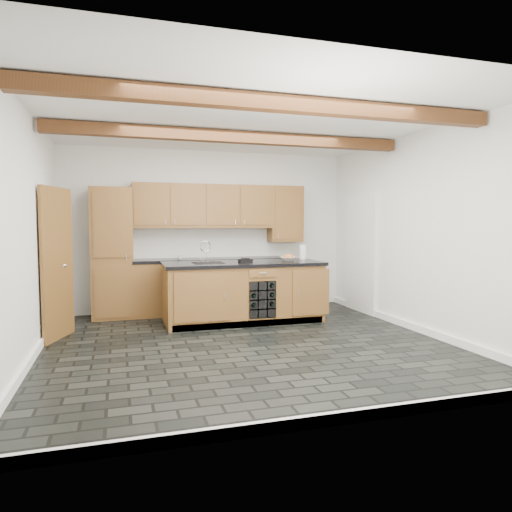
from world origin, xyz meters
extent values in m
plane|color=black|center=(0.00, 0.00, 0.00)|extent=(5.00, 5.00, 0.00)
plane|color=white|center=(0.00, 2.50, 1.40)|extent=(5.00, 0.00, 5.00)
plane|color=white|center=(-2.50, 0.00, 1.40)|extent=(0.00, 5.00, 5.00)
plane|color=white|center=(2.50, 0.00, 1.40)|extent=(0.00, 5.00, 5.00)
plane|color=white|center=(0.00, 0.00, 2.80)|extent=(5.00, 5.00, 0.00)
cube|color=#592E16|center=(0.00, -1.20, 2.70)|extent=(4.90, 0.15, 0.15)
cube|color=#592E16|center=(0.00, 0.60, 2.70)|extent=(4.90, 0.15, 0.15)
cube|color=white|center=(-2.48, 0.00, 0.05)|extent=(0.04, 5.00, 0.10)
cube|color=white|center=(2.48, 0.00, 0.05)|extent=(0.04, 5.00, 0.10)
cube|color=white|center=(0.00, -2.48, 0.05)|extent=(5.00, 0.04, 0.10)
cube|color=white|center=(-2.47, 1.30, 1.02)|extent=(0.06, 0.94, 2.04)
cube|color=brown|center=(-2.32, 0.95, 1.00)|extent=(0.31, 0.77, 2.00)
cube|color=white|center=(2.47, 1.50, 1.02)|extent=(0.06, 0.98, 2.04)
cube|color=black|center=(2.50, 1.50, 1.00)|extent=(0.02, 0.86, 1.96)
cube|color=brown|center=(-1.65, 2.20, 1.05)|extent=(0.65, 0.60, 2.10)
cube|color=brown|center=(-0.02, 2.20, 0.44)|extent=(2.60, 0.60, 0.88)
cube|color=black|center=(-0.02, 2.20, 0.91)|extent=(2.64, 0.62, 0.05)
cube|color=white|center=(-0.02, 2.49, 1.19)|extent=(2.60, 0.02, 0.52)
cube|color=brown|center=(-0.12, 2.33, 1.83)|extent=(2.40, 0.35, 0.75)
cube|color=brown|center=(1.38, 2.33, 1.70)|extent=(0.60, 0.35, 1.00)
cube|color=brown|center=(0.30, 1.30, 0.44)|extent=(2.40, 0.90, 0.88)
cube|color=black|center=(0.30, 1.30, 0.91)|extent=(2.46, 0.96, 0.05)
cube|color=brown|center=(-0.42, 0.84, 0.48)|extent=(0.80, 0.02, 0.70)
cube|color=brown|center=(1.25, 0.84, 0.48)|extent=(0.60, 0.02, 0.70)
cube|color=black|center=(0.48, 0.99, 0.40)|extent=(0.42, 0.30, 0.56)
cylinder|color=black|center=(0.62, 0.95, 0.33)|extent=(0.07, 0.26, 0.07)
cylinder|color=black|center=(0.34, 0.95, 0.33)|extent=(0.07, 0.26, 0.07)
cylinder|color=black|center=(0.34, 0.95, 0.47)|extent=(0.07, 0.26, 0.07)
cylinder|color=black|center=(0.62, 0.95, 0.61)|extent=(0.07, 0.26, 0.07)
cylinder|color=black|center=(0.62, 0.95, 0.47)|extent=(0.07, 0.26, 0.07)
cube|color=black|center=(-0.25, 1.30, 0.93)|extent=(0.45, 0.40, 0.02)
cylinder|color=silver|center=(-0.25, 1.48, 1.03)|extent=(0.02, 0.02, 0.20)
torus|color=silver|center=(-0.25, 1.48, 1.17)|extent=(0.18, 0.02, 0.18)
cylinder|color=silver|center=(-0.33, 1.48, 0.97)|extent=(0.02, 0.02, 0.08)
cylinder|color=silver|center=(-0.17, 1.48, 0.97)|extent=(0.02, 0.02, 0.08)
cube|color=black|center=(0.34, 1.29, 0.95)|extent=(0.23, 0.16, 0.05)
cylinder|color=black|center=(0.34, 1.29, 0.98)|extent=(0.14, 0.14, 0.02)
imported|color=beige|center=(1.06, 1.32, 0.96)|extent=(0.32, 0.32, 0.06)
sphere|color=#AC1725|center=(1.11, 1.32, 1.00)|extent=(0.07, 0.07, 0.07)
sphere|color=gold|center=(1.08, 1.37, 1.00)|extent=(0.07, 0.07, 0.07)
sphere|color=#4E9C2A|center=(1.02, 1.35, 1.00)|extent=(0.07, 0.07, 0.07)
sphere|color=#E34A22|center=(1.02, 1.29, 1.00)|extent=(0.07, 0.07, 0.07)
sphere|color=orange|center=(1.08, 1.28, 1.00)|extent=(0.07, 0.07, 0.07)
cylinder|color=white|center=(1.42, 1.57, 1.05)|extent=(0.12, 0.12, 0.24)
imported|color=white|center=(-0.55, 2.22, 0.97)|extent=(0.11, 0.11, 0.08)
camera|label=1|loc=(-1.54, -5.52, 1.52)|focal=32.00mm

